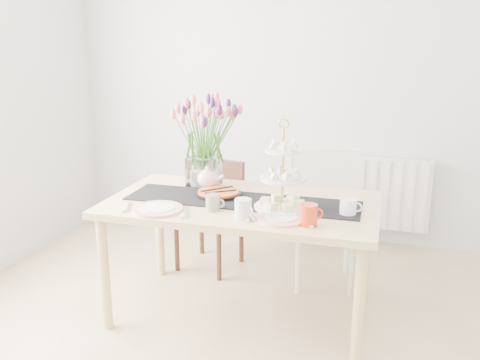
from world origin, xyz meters
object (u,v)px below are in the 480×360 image
(tulip_vase, at_px, (203,127))
(cream_jug, at_px, (348,207))
(tart_tin, at_px, (218,194))
(plate_left, at_px, (157,209))
(plate_right, at_px, (281,218))
(radiator, at_px, (355,192))
(mug_white, at_px, (243,209))
(chair_white, at_px, (325,206))
(teapot, at_px, (208,179))
(mug_orange, at_px, (308,215))
(mug_grey, at_px, (213,202))
(chair_brown, at_px, (214,206))
(dining_table, at_px, (242,213))
(cake_stand, at_px, (283,187))

(tulip_vase, xyz_separation_m, cream_jug, (0.97, -0.35, -0.34))
(tart_tin, xyz_separation_m, plate_left, (-0.25, -0.35, -0.01))
(plate_right, bearing_deg, radiator, 79.88)
(mug_white, bearing_deg, chair_white, 104.09)
(teapot, distance_m, mug_orange, 0.87)
(cream_jug, distance_m, mug_grey, 0.75)
(chair_white, bearing_deg, mug_grey, -131.29)
(cream_jug, bearing_deg, tart_tin, 174.06)
(cream_jug, relative_size, plate_left, 0.31)
(mug_grey, bearing_deg, plate_right, -3.40)
(mug_grey, height_order, mug_white, mug_white)
(chair_white, height_order, cream_jug, chair_white)
(mug_orange, bearing_deg, plate_left, 149.30)
(tart_tin, xyz_separation_m, mug_white, (0.25, -0.34, 0.04))
(teapot, bearing_deg, chair_white, 40.01)
(chair_brown, xyz_separation_m, mug_orange, (0.86, -0.98, 0.34))
(teapot, bearing_deg, tart_tin, -43.10)
(mug_grey, xyz_separation_m, mug_orange, (0.55, -0.08, 0.01))
(chair_white, xyz_separation_m, cream_jug, (0.20, -0.74, 0.25))
(teapot, xyz_separation_m, mug_orange, (0.72, -0.48, -0.01))
(dining_table, height_order, mug_orange, mug_orange)
(radiator, height_order, mug_grey, mug_grey)
(dining_table, xyz_separation_m, teapot, (-0.28, 0.19, 0.15))
(chair_white, bearing_deg, dining_table, -132.38)
(radiator, bearing_deg, plate_left, -120.21)
(chair_white, distance_m, plate_left, 1.29)
(dining_table, relative_size, mug_orange, 14.43)
(cake_stand, bearing_deg, dining_table, 161.69)
(chair_brown, bearing_deg, tulip_vase, -68.79)
(cream_jug, xyz_separation_m, mug_orange, (-0.19, -0.21, 0.01))
(cream_jug, xyz_separation_m, mug_white, (-0.54, -0.21, 0.01))
(cake_stand, xyz_separation_m, cream_jug, (0.37, 0.01, -0.09))
(teapot, bearing_deg, mug_grey, -60.81)
(tart_tin, height_order, plate_left, tart_tin)
(dining_table, xyz_separation_m, mug_orange, (0.44, -0.29, 0.13))
(plate_left, bearing_deg, plate_right, 3.73)
(radiator, distance_m, tart_tin, 1.59)
(chair_brown, xyz_separation_m, mug_grey, (0.31, -0.90, 0.33))
(tulip_vase, relative_size, mug_white, 6.54)
(teapot, distance_m, mug_grey, 0.44)
(tulip_vase, bearing_deg, mug_grey, -64.83)
(cake_stand, relative_size, mug_grey, 4.98)
(chair_brown, xyz_separation_m, tart_tin, (0.25, -0.63, 0.30))
(plate_left, bearing_deg, chair_white, 48.99)
(radiator, distance_m, chair_white, 0.78)
(cake_stand, relative_size, plate_right, 1.73)
(radiator, relative_size, tulip_vase, 1.71)
(dining_table, distance_m, cake_stand, 0.35)
(chair_white, relative_size, plate_right, 3.47)
(cake_stand, relative_size, cream_jug, 5.17)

